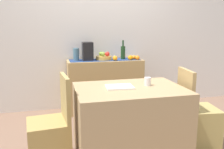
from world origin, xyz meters
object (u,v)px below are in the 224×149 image
object	(u,v)px
fruit_bowl	(104,58)
chair_by_corner	(197,123)
dining_table	(129,121)
wine_bottle	(123,52)
sideboard_console	(105,85)
ceramic_vase	(76,55)
chair_near_window	(51,138)
coffee_maker	(88,51)
coffee_cup	(148,81)
open_book	(119,87)

from	to	relation	value
fruit_bowl	chair_by_corner	size ratio (longest dim) A/B	0.28
dining_table	wine_bottle	bearing A→B (deg)	76.66
sideboard_console	ceramic_vase	bearing A→B (deg)	180.00
chair_by_corner	chair_near_window	bearing A→B (deg)	-179.99
coffee_maker	dining_table	xyz separation A→B (m)	(0.24, -1.42, -0.61)
chair_by_corner	dining_table	bearing A→B (deg)	-179.86
coffee_cup	chair_near_window	xyz separation A→B (m)	(-1.04, -0.04, -0.52)
fruit_bowl	sideboard_console	bearing A→B (deg)	0.00
ceramic_vase	chair_by_corner	world-z (taller)	ceramic_vase
fruit_bowl	open_book	distance (m)	1.41
sideboard_console	open_book	bearing A→B (deg)	-95.94
fruit_bowl	wine_bottle	xyz separation A→B (m)	(0.32, -0.00, 0.08)
coffee_cup	wine_bottle	bearing A→B (deg)	84.89
coffee_maker	chair_by_corner	size ratio (longest dim) A/B	0.32
wine_bottle	chair_by_corner	bearing A→B (deg)	-70.96
coffee_maker	coffee_cup	distance (m)	1.46
ceramic_vase	dining_table	xyz separation A→B (m)	(0.42, -1.42, -0.56)
coffee_maker	dining_table	distance (m)	1.57
sideboard_console	ceramic_vase	distance (m)	0.69
chair_near_window	chair_by_corner	world-z (taller)	same
open_book	chair_near_window	distance (m)	0.87
wine_bottle	chair_near_window	size ratio (longest dim) A/B	0.34
ceramic_vase	open_book	size ratio (longest dim) A/B	0.71
open_book	coffee_cup	size ratio (longest dim) A/B	3.13
fruit_bowl	chair_by_corner	bearing A→B (deg)	-60.36
coffee_cup	chair_by_corner	size ratio (longest dim) A/B	0.10
wine_bottle	dining_table	bearing A→B (deg)	-103.34
sideboard_console	ceramic_vase	world-z (taller)	ceramic_vase
ceramic_vase	sideboard_console	bearing A→B (deg)	0.00
sideboard_console	open_book	world-z (taller)	sideboard_console
fruit_bowl	wine_bottle	world-z (taller)	wine_bottle
sideboard_console	wine_bottle	size ratio (longest dim) A/B	3.85
ceramic_vase	chair_near_window	bearing A→B (deg)	-106.16
sideboard_console	fruit_bowl	bearing A→B (deg)	180.00
fruit_bowl	coffee_cup	distance (m)	1.39
sideboard_console	wine_bottle	distance (m)	0.61
coffee_cup	ceramic_vase	bearing A→B (deg)	114.56
coffee_maker	ceramic_vase	size ratio (longest dim) A/B	1.46
wine_bottle	chair_near_window	distance (m)	1.96
coffee_maker	dining_table	world-z (taller)	coffee_maker
fruit_bowl	coffee_cup	world-z (taller)	fruit_bowl
fruit_bowl	coffee_cup	xyz separation A→B (m)	(0.19, -1.38, -0.09)
coffee_maker	sideboard_console	bearing A→B (deg)	0.00
open_book	coffee_cup	distance (m)	0.32
sideboard_console	fruit_bowl	world-z (taller)	fruit_bowl
sideboard_console	coffee_cup	size ratio (longest dim) A/B	13.32
wine_bottle	coffee_maker	world-z (taller)	wine_bottle
dining_table	open_book	world-z (taller)	open_book
ceramic_vase	fruit_bowl	bearing A→B (deg)	0.00
fruit_bowl	open_book	bearing A→B (deg)	-95.13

